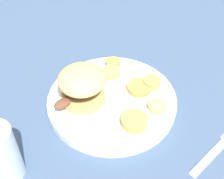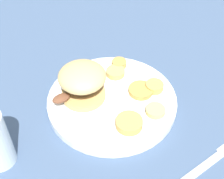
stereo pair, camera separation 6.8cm
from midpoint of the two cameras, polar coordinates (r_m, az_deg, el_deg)
ground_plane at (r=0.71m, az=2.73°, el=-2.78°), size 4.00×4.00×0.00m
dinner_plate at (r=0.71m, az=2.76°, el=-2.13°), size 0.29×0.29×0.02m
sandwich at (r=0.67m, az=-2.68°, el=1.27°), size 0.11×0.13×0.08m
potato_round_0 at (r=0.77m, az=3.83°, el=4.69°), size 0.04×0.04×0.01m
potato_round_1 at (r=0.75m, az=3.24°, el=3.05°), size 0.04×0.04×0.01m
potato_round_2 at (r=0.64m, az=6.41°, el=-6.21°), size 0.06×0.06×0.02m
potato_round_3 at (r=0.68m, az=10.84°, el=-3.94°), size 0.04×0.04×0.01m
potato_round_4 at (r=0.71m, az=8.01°, el=-0.26°), size 0.06×0.06×0.01m
potato_round_5 at (r=0.72m, az=10.45°, el=0.44°), size 0.04×0.04×0.02m
fork at (r=0.66m, az=20.66°, el=-12.27°), size 0.06×0.17×0.00m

